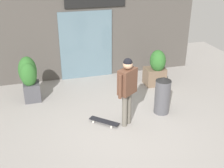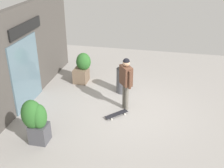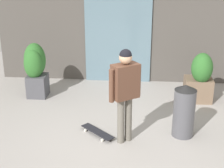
{
  "view_description": "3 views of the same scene",
  "coord_description": "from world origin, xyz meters",
  "px_view_note": "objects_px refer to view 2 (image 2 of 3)",
  "views": [
    {
      "loc": [
        -1.97,
        -5.76,
        4.01
      ],
      "look_at": [
        -0.2,
        0.48,
        0.99
      ],
      "focal_mm": 46.04,
      "sensor_mm": 36.0,
      "label": 1
    },
    {
      "loc": [
        -7.85,
        -1.16,
        4.86
      ],
      "look_at": [
        -0.2,
        0.48,
        0.99
      ],
      "focal_mm": 44.7,
      "sensor_mm": 36.0,
      "label": 2
    },
    {
      "loc": [
        0.3,
        -5.46,
        3.26
      ],
      "look_at": [
        -0.2,
        0.48,
        0.99
      ],
      "focal_mm": 54.11,
      "sensor_mm": 36.0,
      "label": 3
    }
  ],
  "objects_px": {
    "skateboard": "(117,114)",
    "planter_box_right": "(36,120)",
    "trash_bin": "(122,79)",
    "planter_box_left": "(83,67)",
    "skateboarder": "(126,78)"
  },
  "relations": [
    {
      "from": "skateboard",
      "to": "planter_box_right",
      "type": "xyz_separation_m",
      "value": [
        -1.74,
        1.85,
        0.67
      ]
    },
    {
      "from": "planter_box_right",
      "to": "trash_bin",
      "type": "distance_m",
      "value": 3.8
    },
    {
      "from": "planter_box_right",
      "to": "trash_bin",
      "type": "xyz_separation_m",
      "value": [
        3.38,
        -1.72,
        -0.21
      ]
    },
    {
      "from": "planter_box_left",
      "to": "planter_box_right",
      "type": "bearing_deg",
      "value": 179.19
    },
    {
      "from": "skateboard",
      "to": "skateboarder",
      "type": "bearing_deg",
      "value": -156.55
    },
    {
      "from": "skateboarder",
      "to": "skateboard",
      "type": "xyz_separation_m",
      "value": [
        -0.53,
        0.19,
        -1.04
      ]
    },
    {
      "from": "skateboarder",
      "to": "trash_bin",
      "type": "height_order",
      "value": "skateboarder"
    },
    {
      "from": "skateboarder",
      "to": "planter_box_left",
      "type": "distance_m",
      "value": 2.63
    },
    {
      "from": "skateboarder",
      "to": "skateboard",
      "type": "height_order",
      "value": "skateboarder"
    },
    {
      "from": "skateboard",
      "to": "trash_bin",
      "type": "height_order",
      "value": "trash_bin"
    },
    {
      "from": "planter_box_left",
      "to": "skateboarder",
      "type": "bearing_deg",
      "value": -129.9
    },
    {
      "from": "skateboarder",
      "to": "planter_box_right",
      "type": "bearing_deg",
      "value": 12.63
    },
    {
      "from": "skateboard",
      "to": "trash_bin",
      "type": "xyz_separation_m",
      "value": [
        1.64,
        0.13,
        0.46
      ]
    },
    {
      "from": "skateboarder",
      "to": "skateboard",
      "type": "bearing_deg",
      "value": 34.97
    },
    {
      "from": "planter_box_left",
      "to": "trash_bin",
      "type": "height_order",
      "value": "planter_box_left"
    }
  ]
}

